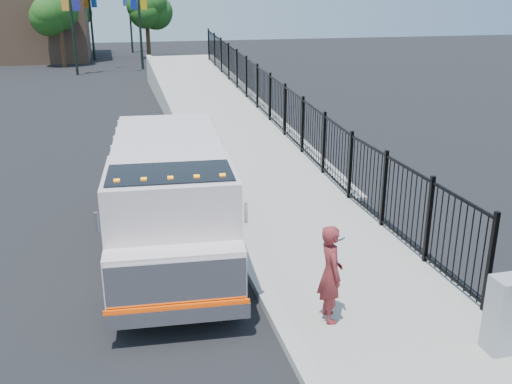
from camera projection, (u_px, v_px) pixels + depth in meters
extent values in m
plane|color=black|center=(259.00, 286.00, 11.06)|extent=(120.00, 120.00, 0.00)
cube|color=#9E998E|center=(398.00, 325.00, 9.65)|extent=(3.55, 12.00, 0.12)
cube|color=#ADAAA3|center=(290.00, 340.00, 9.20)|extent=(0.30, 12.00, 0.16)
cube|color=#9E998E|center=(216.00, 117.00, 26.19)|extent=(3.95, 24.06, 3.19)
cube|color=black|center=(270.00, 113.00, 22.56)|extent=(0.10, 28.00, 1.80)
cube|color=black|center=(171.00, 223.00, 12.69)|extent=(1.49, 6.62, 0.21)
cube|color=silver|center=(172.00, 220.00, 10.30)|extent=(2.43, 2.30, 1.93)
cube|color=silver|center=(176.00, 275.00, 9.34)|extent=(2.32, 0.86, 0.97)
cube|color=silver|center=(177.00, 285.00, 9.01)|extent=(2.22, 0.25, 0.82)
cube|color=silver|center=(178.00, 315.00, 9.10)|extent=(2.32, 0.36, 0.27)
cube|color=#FF4100|center=(178.00, 307.00, 9.05)|extent=(2.31, 0.23, 0.06)
cube|color=black|center=(171.00, 195.00, 9.89)|extent=(2.22, 1.42, 0.82)
cube|color=silver|center=(168.00, 166.00, 13.54)|extent=(2.63, 4.23, 1.64)
cube|color=silver|center=(96.00, 222.00, 9.07)|extent=(0.06, 0.06, 0.34)
cube|color=silver|center=(246.00, 213.00, 9.45)|extent=(0.06, 0.06, 0.34)
cube|color=orange|center=(117.00, 181.00, 9.30)|extent=(0.10, 0.08, 0.06)
cube|color=orange|center=(144.00, 180.00, 9.37)|extent=(0.10, 0.08, 0.06)
cube|color=orange|center=(170.00, 178.00, 9.44)|extent=(0.10, 0.08, 0.06)
cube|color=orange|center=(197.00, 177.00, 9.51)|extent=(0.10, 0.08, 0.06)
cube|color=orange|center=(223.00, 176.00, 9.58)|extent=(0.10, 0.08, 0.06)
cylinder|color=black|center=(117.00, 293.00, 9.85)|extent=(0.39, 0.99, 0.97)
cylinder|color=black|center=(233.00, 283.00, 10.17)|extent=(0.39, 0.99, 0.97)
cylinder|color=black|center=(128.00, 200.00, 14.25)|extent=(0.39, 0.99, 0.97)
cylinder|color=black|center=(209.00, 196.00, 14.57)|extent=(0.39, 0.99, 0.97)
cylinder|color=black|center=(130.00, 187.00, 15.24)|extent=(0.39, 0.99, 0.97)
cylinder|color=black|center=(206.00, 183.00, 15.56)|extent=(0.39, 0.99, 0.97)
imported|color=maroon|center=(331.00, 273.00, 9.48)|extent=(0.45, 0.65, 1.71)
cube|color=gray|center=(506.00, 315.00, 8.69)|extent=(0.55, 0.40, 1.25)
ellipsoid|color=silver|center=(335.00, 235.00, 12.95)|extent=(0.43, 0.43, 0.11)
cylinder|color=black|center=(71.00, 15.00, 38.14)|extent=(0.18, 0.18, 8.00)
cube|color=navy|center=(76.00, 2.00, 37.96)|extent=(0.45, 0.04, 1.10)
cube|color=orange|center=(65.00, 2.00, 37.79)|extent=(0.45, 0.04, 1.10)
cylinder|color=black|center=(139.00, 13.00, 41.16)|extent=(0.18, 0.18, 8.00)
cube|color=#CD990F|center=(143.00, 1.00, 40.98)|extent=(0.45, 0.04, 1.10)
cube|color=navy|center=(134.00, 2.00, 40.82)|extent=(0.45, 0.04, 1.10)
cylinder|color=black|center=(90.00, 11.00, 46.93)|extent=(0.18, 0.18, 8.00)
cube|color=#124195|center=(94.00, 0.00, 46.75)|extent=(0.45, 0.04, 1.10)
cube|color=#E15706|center=(85.00, 0.00, 46.59)|extent=(0.45, 0.04, 1.10)
cylinder|color=black|center=(130.00, 9.00, 52.83)|extent=(0.18, 0.18, 8.00)
cube|color=gold|center=(133.00, 0.00, 52.64)|extent=(0.45, 0.04, 1.10)
cube|color=#254EA1|center=(125.00, 0.00, 52.48)|extent=(0.45, 0.04, 1.10)
cylinder|color=#382314|center=(63.00, 46.00, 43.20)|extent=(0.36, 0.36, 3.20)
sphere|color=#194714|center=(59.00, 13.00, 42.41)|extent=(3.11, 3.11, 3.11)
cylinder|color=#382314|center=(148.00, 39.00, 48.98)|extent=(0.36, 0.36, 3.20)
sphere|color=#194714|center=(146.00, 10.00, 48.18)|extent=(2.71, 2.71, 2.71)
cylinder|color=#382314|center=(77.00, 35.00, 53.80)|extent=(0.36, 0.36, 3.20)
sphere|color=#194714|center=(74.00, 9.00, 53.01)|extent=(2.91, 2.91, 2.91)
cube|color=#8C664C|center=(24.00, 10.00, 47.89)|extent=(10.00, 10.00, 8.00)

